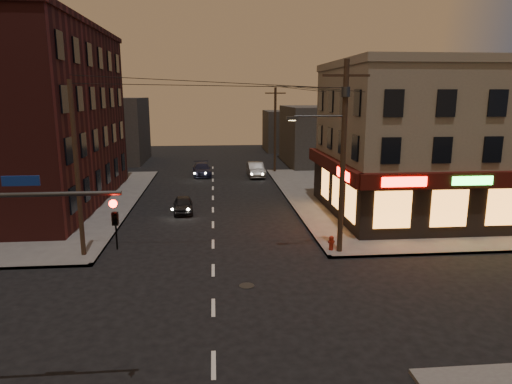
{
  "coord_description": "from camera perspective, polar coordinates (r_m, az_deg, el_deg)",
  "views": [
    {
      "loc": [
        0.13,
        -17.09,
        8.43
      ],
      "look_at": [
        2.4,
        7.17,
        3.2
      ],
      "focal_mm": 32.0,
      "sensor_mm": 36.0,
      "label": 1
    }
  ],
  "objects": [
    {
      "name": "utility_pole_west",
      "position": [
        24.88,
        -21.48,
        2.53
      ],
      "size": [
        0.24,
        0.24,
        9.0
      ],
      "primitive_type": "cylinder",
      "color": "#382619",
      "rests_on": "sidewalk_nw"
    },
    {
      "name": "sedan_far",
      "position": [
        48.48,
        -6.78,
        2.82
      ],
      "size": [
        2.15,
        4.69,
        1.33
      ],
      "primitive_type": "imported",
      "rotation": [
        0.0,
        0.0,
        0.06
      ],
      "color": "black",
      "rests_on": "ground"
    },
    {
      "name": "sidewalk_ne",
      "position": [
        41.13,
        20.54,
        -0.38
      ],
      "size": [
        24.0,
        28.0,
        0.15
      ],
      "primitive_type": "cube",
      "color": "#514F4C",
      "rests_on": "ground"
    },
    {
      "name": "utility_pole_main",
      "position": [
        23.96,
        10.61,
        5.51
      ],
      "size": [
        4.2,
        0.44,
        10.0
      ],
      "color": "#382619",
      "rests_on": "sidewalk_ne"
    },
    {
      "name": "brick_apartment",
      "position": [
        38.98,
        -27.69,
        8.14
      ],
      "size": [
        12.0,
        20.0,
        13.0
      ],
      "primitive_type": "cube",
      "color": "#431715",
      "rests_on": "sidewalk_nw"
    },
    {
      "name": "pizza_building",
      "position": [
        34.5,
        22.06,
        6.11
      ],
      "size": [
        15.85,
        12.85,
        10.5
      ],
      "color": "gray",
      "rests_on": "sidewalk_ne"
    },
    {
      "name": "ground",
      "position": [
        19.06,
        -5.36,
        -14.2
      ],
      "size": [
        120.0,
        120.0,
        0.0
      ],
      "primitive_type": "plane",
      "color": "black",
      "rests_on": "ground"
    },
    {
      "name": "sedan_near",
      "position": [
        33.53,
        -9.09,
        -1.57
      ],
      "size": [
        1.6,
        3.5,
        1.16
      ],
      "primitive_type": "imported",
      "rotation": [
        0.0,
        0.0,
        0.07
      ],
      "color": "black",
      "rests_on": "ground"
    },
    {
      "name": "bg_building_nw",
      "position": [
        60.69,
        -17.98,
        7.35
      ],
      "size": [
        9.0,
        10.0,
        8.0
      ],
      "primitive_type": "cube",
      "color": "#3F3D3A",
      "rests_on": "ground"
    },
    {
      "name": "bg_building_ne_b",
      "position": [
        70.31,
        4.43,
        7.65
      ],
      "size": [
        8.0,
        8.0,
        6.0
      ],
      "primitive_type": "cube",
      "color": "#3F3D3A",
      "rests_on": "ground"
    },
    {
      "name": "utility_pole_far",
      "position": [
        49.68,
        2.4,
        7.74
      ],
      "size": [
        0.26,
        0.26,
        9.0
      ],
      "primitive_type": "cylinder",
      "color": "#382619",
      "rests_on": "sidewalk_ne"
    },
    {
      "name": "fire_hydrant",
      "position": [
        25.18,
        9.4,
        -6.2
      ],
      "size": [
        0.36,
        0.36,
        0.8
      ],
      "rotation": [
        0.0,
        0.0,
        0.34
      ],
      "color": "maroon",
      "rests_on": "sidewalk_ne"
    },
    {
      "name": "sedan_mid",
      "position": [
        47.58,
        -0.04,
        2.82
      ],
      "size": [
        1.7,
        4.55,
        1.49
      ],
      "primitive_type": "imported",
      "rotation": [
        0.0,
        0.0,
        0.03
      ],
      "color": "#64615D",
      "rests_on": "ground"
    },
    {
      "name": "bg_building_ne_a",
      "position": [
        57.02,
        8.82,
        7.02
      ],
      "size": [
        10.0,
        12.0,
        7.0
      ],
      "primitive_type": "cube",
      "color": "#3F3D3A",
      "rests_on": "ground"
    }
  ]
}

